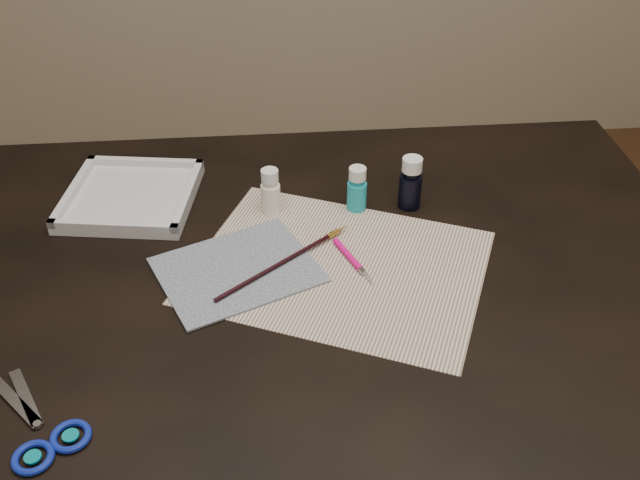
{
  "coord_description": "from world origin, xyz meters",
  "views": [
    {
      "loc": [
        -0.08,
        -0.9,
        1.48
      ],
      "look_at": [
        0.0,
        0.0,
        0.8
      ],
      "focal_mm": 40.0,
      "sensor_mm": 36.0,
      "label": 1
    }
  ],
  "objects": [
    {
      "name": "paint_bottle_navy",
      "position": [
        0.18,
        0.16,
        0.8
      ],
      "size": [
        0.05,
        0.05,
        0.1
      ],
      "primitive_type": "cylinder",
      "rotation": [
        0.0,
        0.0,
        0.26
      ],
      "color": "black",
      "rests_on": "table"
    },
    {
      "name": "paper",
      "position": [
        0.03,
        -0.01,
        0.75
      ],
      "size": [
        0.56,
        0.5,
        0.0
      ],
      "primitive_type": "cube",
      "rotation": [
        0.0,
        0.0,
        -0.41
      ],
      "color": "silver",
      "rests_on": "table"
    },
    {
      "name": "palette_tray",
      "position": [
        -0.33,
        0.21,
        0.76
      ],
      "size": [
        0.26,
        0.26,
        0.03
      ],
      "primitive_type": "cube",
      "rotation": [
        0.0,
        0.0,
        -0.15
      ],
      "color": "silver",
      "rests_on": "table"
    },
    {
      "name": "paint_bottle_white",
      "position": [
        -0.07,
        0.16,
        0.79
      ],
      "size": [
        0.04,
        0.04,
        0.08
      ],
      "primitive_type": "cylinder",
      "rotation": [
        0.0,
        0.0,
        0.1
      ],
      "color": "white",
      "rests_on": "table"
    },
    {
      "name": "paint_bottle_cyan",
      "position": [
        0.08,
        0.15,
        0.79
      ],
      "size": [
        0.03,
        0.03,
        0.09
      ],
      "primitive_type": "cylinder",
      "rotation": [
        0.0,
        0.0,
        -0.0
      ],
      "color": "#1AA3B3",
      "rests_on": "table"
    },
    {
      "name": "scissors",
      "position": [
        -0.4,
        -0.29,
        0.76
      ],
      "size": [
        0.21,
        0.22,
        0.01
      ],
      "primitive_type": null,
      "rotation": [
        0.0,
        0.0,
        2.31
      ],
      "color": "silver",
      "rests_on": "table"
    },
    {
      "name": "canvas",
      "position": [
        -0.13,
        -0.01,
        0.75
      ],
      "size": [
        0.3,
        0.27,
        0.0
      ],
      "primitive_type": "cube",
      "rotation": [
        0.0,
        0.0,
        0.41
      ],
      "color": "#142235",
      "rests_on": "paper"
    },
    {
      "name": "paintbrush",
      "position": [
        -0.06,
        0.0,
        0.76
      ],
      "size": [
        0.23,
        0.18,
        0.01
      ],
      "primitive_type": null,
      "rotation": [
        0.0,
        0.0,
        0.67
      ],
      "color": "black",
      "rests_on": "canvas"
    },
    {
      "name": "table",
      "position": [
        0.0,
        0.0,
        0.38
      ],
      "size": [
        1.3,
        0.9,
        0.75
      ],
      "primitive_type": "cube",
      "color": "black",
      "rests_on": "ground"
    },
    {
      "name": "craft_knife",
      "position": [
        0.05,
        -0.01,
        0.76
      ],
      "size": [
        0.06,
        0.12,
        0.01
      ],
      "primitive_type": null,
      "rotation": [
        0.0,
        0.0,
        -1.19
      ],
      "color": "#EB0B81",
      "rests_on": "paper"
    }
  ]
}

